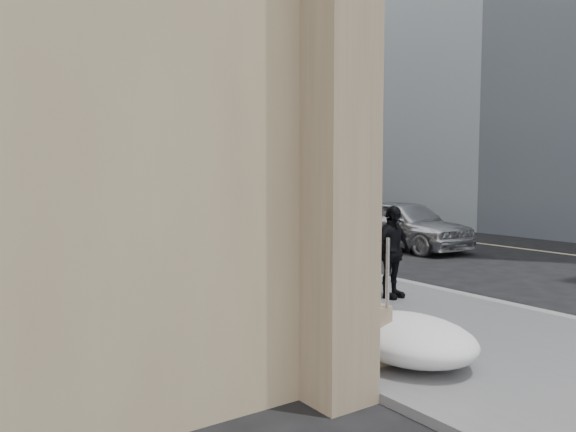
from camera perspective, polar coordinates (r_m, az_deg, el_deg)
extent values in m
plane|color=black|center=(10.25, 9.22, -10.44)|extent=(140.00, 140.00, 0.00)
cube|color=#565659|center=(18.62, -12.71, -3.51)|extent=(5.00, 80.00, 0.12)
cube|color=slate|center=(19.74, -5.64, -2.96)|extent=(0.24, 80.00, 0.12)
cube|color=#BFB78C|center=(24.54, 10.66, -1.67)|extent=(0.15, 70.00, 0.01)
cube|color=#77684D|center=(27.58, -24.96, -0.40)|extent=(1.10, 44.00, 0.90)
cylinder|color=silver|center=(27.61, -24.11, 1.50)|extent=(0.06, 42.00, 0.06)
cube|color=black|center=(20.58, -23.17, 8.00)|extent=(0.20, 2.20, 4.50)
cube|color=#77684D|center=(28.19, 17.88, 3.06)|extent=(2.00, 80.00, 4.00)
cube|color=slate|center=(68.92, -25.96, 13.62)|extent=(30.00, 12.00, 28.00)
cylinder|color=#2D2D30|center=(23.30, -9.95, 7.85)|extent=(0.18, 0.18, 8.00)
cube|color=#2D2D30|center=(23.53, -11.94, 17.40)|extent=(1.60, 0.15, 0.12)
cylinder|color=#2D2D30|center=(23.24, -13.60, 17.15)|extent=(0.24, 0.24, 0.30)
cylinder|color=#2D2D30|center=(42.27, -21.49, 6.11)|extent=(0.18, 0.18, 8.00)
cube|color=#2D2D30|center=(42.40, -22.72, 11.36)|extent=(1.60, 0.15, 0.12)
cylinder|color=#2D2D30|center=(42.24, -23.66, 11.15)|extent=(0.24, 0.24, 0.30)
cylinder|color=#2D2D30|center=(30.74, -16.06, 5.07)|extent=(0.20, 0.20, 6.00)
cylinder|color=#2D2D30|center=(30.32, -19.82, 10.30)|extent=(4.00, 0.16, 0.16)
imported|color=black|center=(29.91, -22.60, 9.33)|extent=(0.18, 0.22, 1.10)
ellipsoid|color=silver|center=(9.21, 2.67, -9.15)|extent=(1.50, 2.10, 0.68)
ellipsoid|color=silver|center=(12.57, -8.35, -5.38)|extent=(1.60, 2.20, 0.72)
ellipsoid|color=silver|center=(16.19, -15.00, -3.40)|extent=(1.40, 2.00, 0.64)
ellipsoid|color=silver|center=(20.00, -18.48, -1.81)|extent=(1.70, 2.30, 0.76)
ellipsoid|color=silver|center=(23.84, -21.42, -1.01)|extent=(1.50, 2.10, 0.66)
imported|color=#432514|center=(10.74, 1.14, -3.90)|extent=(1.05, 2.25, 1.89)
imported|color=black|center=(10.77, 0.68, 0.44)|extent=(0.63, 0.42, 1.72)
imported|color=#482314|center=(14.01, 4.52, -1.85)|extent=(1.82, 1.98, 1.92)
imported|color=black|center=(14.06, 4.15, 1.45)|extent=(0.94, 0.79, 1.72)
imported|color=black|center=(11.35, 10.48, -3.60)|extent=(1.13, 0.57, 1.85)
imported|color=silver|center=(19.50, 11.81, -0.81)|extent=(2.16, 5.02, 1.69)
imported|color=#4D4F53|center=(30.09, 0.80, 0.94)|extent=(2.62, 5.24, 1.46)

